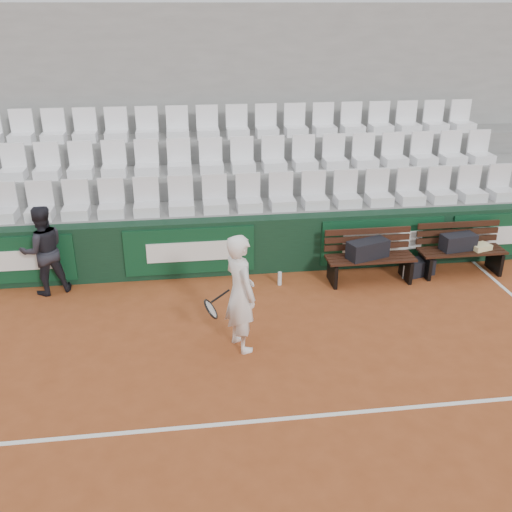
{
  "coord_description": "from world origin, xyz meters",
  "views": [
    {
      "loc": [
        -0.26,
        -5.14,
        4.37
      ],
      "look_at": [
        0.75,
        2.4,
        1.0
      ],
      "focal_mm": 40.0,
      "sensor_mm": 36.0,
      "label": 1
    }
  ],
  "objects": [
    {
      "name": "ground",
      "position": [
        0.0,
        0.0,
        0.0
      ],
      "size": [
        80.0,
        80.0,
        0.0
      ],
      "primitive_type": "plane",
      "color": "#964621",
      "rests_on": "ground"
    },
    {
      "name": "court_baseline",
      "position": [
        0.0,
        0.0,
        0.0
      ],
      "size": [
        18.0,
        0.06,
        0.01
      ],
      "primitive_type": "cube",
      "color": "white",
      "rests_on": "ground"
    },
    {
      "name": "back_barrier",
      "position": [
        0.07,
        3.99,
        0.5
      ],
      "size": [
        18.0,
        0.34,
        1.0
      ],
      "color": "#10321E",
      "rests_on": "ground"
    },
    {
      "name": "grandstand_tier_front",
      "position": [
        0.0,
        4.62,
        0.5
      ],
      "size": [
        18.0,
        0.95,
        1.0
      ],
      "primitive_type": "cube",
      "color": "gray",
      "rests_on": "ground"
    },
    {
      "name": "grandstand_tier_mid",
      "position": [
        0.0,
        5.58,
        0.72
      ],
      "size": [
        18.0,
        0.95,
        1.45
      ],
      "primitive_type": "cube",
      "color": "gray",
      "rests_on": "ground"
    },
    {
      "name": "grandstand_tier_back",
      "position": [
        0.0,
        6.53,
        0.95
      ],
      "size": [
        18.0,
        0.95,
        1.9
      ],
      "primitive_type": "cube",
      "color": "gray",
      "rests_on": "ground"
    },
    {
      "name": "grandstand_rear_wall",
      "position": [
        0.0,
        7.15,
        2.2
      ],
      "size": [
        18.0,
        0.3,
        4.4
      ],
      "primitive_type": "cube",
      "color": "gray",
      "rests_on": "ground"
    },
    {
      "name": "seat_row_front",
      "position": [
        0.0,
        4.45,
        1.31
      ],
      "size": [
        11.9,
        0.44,
        0.63
      ],
      "primitive_type": "cube",
      "color": "silver",
      "rests_on": "grandstand_tier_front"
    },
    {
      "name": "seat_row_mid",
      "position": [
        0.0,
        5.4,
        1.77
      ],
      "size": [
        11.9,
        0.44,
        0.63
      ],
      "primitive_type": "cube",
      "color": "white",
      "rests_on": "grandstand_tier_mid"
    },
    {
      "name": "seat_row_back",
      "position": [
        0.0,
        6.35,
        2.21
      ],
      "size": [
        11.9,
        0.44,
        0.63
      ],
      "primitive_type": "cube",
      "color": "white",
      "rests_on": "grandstand_tier_back"
    },
    {
      "name": "bench_left",
      "position": [
        2.83,
        3.33,
        0.23
      ],
      "size": [
        1.5,
        0.56,
        0.45
      ],
      "primitive_type": "cube",
      "color": "#371A10",
      "rests_on": "ground"
    },
    {
      "name": "bench_right",
      "position": [
        4.51,
        3.42,
        0.23
      ],
      "size": [
        1.5,
        0.56,
        0.45
      ],
      "primitive_type": "cube",
      "color": "black",
      "rests_on": "ground"
    },
    {
      "name": "sports_bag_left",
      "position": [
        2.77,
        3.33,
        0.6
      ],
      "size": [
        0.76,
        0.51,
        0.3
      ],
      "primitive_type": "cube",
      "rotation": [
        0.0,
        0.0,
        0.33
      ],
      "color": "black",
      "rests_on": "bench_left"
    },
    {
      "name": "sports_bag_right",
      "position": [
        4.43,
        3.45,
        0.59
      ],
      "size": [
        0.63,
        0.36,
        0.28
      ],
      "primitive_type": "cube",
      "rotation": [
        0.0,
        0.0,
        0.15
      ],
      "color": "black",
      "rests_on": "bench_right"
    },
    {
      "name": "towel",
      "position": [
        4.83,
        3.4,
        0.5
      ],
      "size": [
        0.38,
        0.32,
        0.09
      ],
      "primitive_type": "cube",
      "rotation": [
        0.0,
        0.0,
        0.29
      ],
      "color": "beige",
      "rests_on": "bench_right"
    },
    {
      "name": "sports_bag_ground",
      "position": [
        3.8,
        3.48,
        0.14
      ],
      "size": [
        0.52,
        0.39,
        0.29
      ],
      "primitive_type": "cube",
      "rotation": [
        0.0,
        0.0,
        0.24
      ],
      "color": "black",
      "rests_on": "ground"
    },
    {
      "name": "water_bottle_near",
      "position": [
        1.29,
        3.39,
        0.12
      ],
      "size": [
        0.07,
        0.07,
        0.24
      ],
      "primitive_type": "cylinder",
      "color": "silver",
      "rests_on": "ground"
    },
    {
      "name": "water_bottle_far",
      "position": [
        3.48,
        3.34,
        0.12
      ],
      "size": [
        0.07,
        0.07,
        0.25
      ],
      "primitive_type": "cylinder",
      "color": "silver",
      "rests_on": "ground"
    },
    {
      "name": "tennis_player",
      "position": [
        0.43,
        1.58,
        0.84
      ],
      "size": [
        0.8,
        0.72,
        1.67
      ],
      "color": "white",
      "rests_on": "ground"
    },
    {
      "name": "ball_kid",
      "position": [
        -2.54,
        3.64,
        0.75
      ],
      "size": [
        0.88,
        0.8,
        1.49
      ],
      "primitive_type": "imported",
      "rotation": [
        0.0,
        0.0,
        3.52
      ],
      "color": "black",
      "rests_on": "ground"
    }
  ]
}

